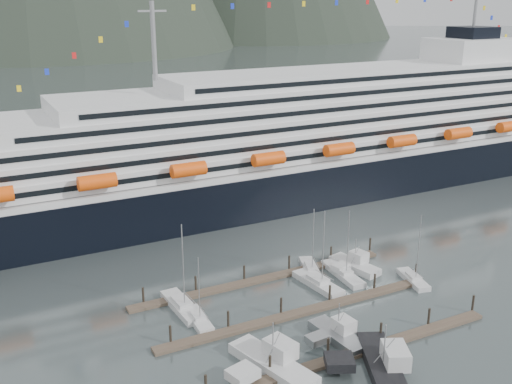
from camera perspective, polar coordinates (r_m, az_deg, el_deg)
ground at (r=95.80m, az=7.88°, el=-11.52°), size 1600.00×1600.00×0.00m
cruise_ship at (r=149.87m, az=5.58°, el=4.52°), size 210.00×30.40×50.30m
dock_near at (r=86.30m, az=8.99°, el=-14.98°), size 48.18×2.28×3.20m
dock_mid at (r=95.45m, az=4.35°, el=-11.30°), size 48.18×2.28×3.20m
dock_far at (r=105.42m, az=0.64°, el=-8.23°), size 48.18×2.28×3.20m
sailboat_a at (r=93.33m, az=-5.51°, el=-12.00°), size 2.76×8.22×11.40m
sailboat_c at (r=103.86m, az=5.91°, el=-8.68°), size 4.16×11.01×14.50m
sailboat_d at (r=107.83m, az=8.27°, el=-7.74°), size 3.39×11.29×13.15m
sailboat_e at (r=96.95m, az=-7.05°, el=-10.80°), size 3.50×11.42×15.34m
sailboat_g at (r=108.67m, az=5.25°, el=-7.41°), size 5.59×10.10×12.82m
sailboat_h at (r=108.25m, az=14.74°, el=-8.07°), size 4.24×8.55×13.05m
trawler_a at (r=82.36m, az=1.52°, el=-15.97°), size 10.90×14.40×7.66m
trawler_b at (r=89.11m, az=7.75°, el=-13.34°), size 7.86×10.30×6.48m
trawler_c at (r=83.43m, az=11.89°, el=-15.90°), size 12.65×15.53×7.84m
trawler_e at (r=110.68m, az=9.34°, el=-6.84°), size 8.05×10.34×6.38m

